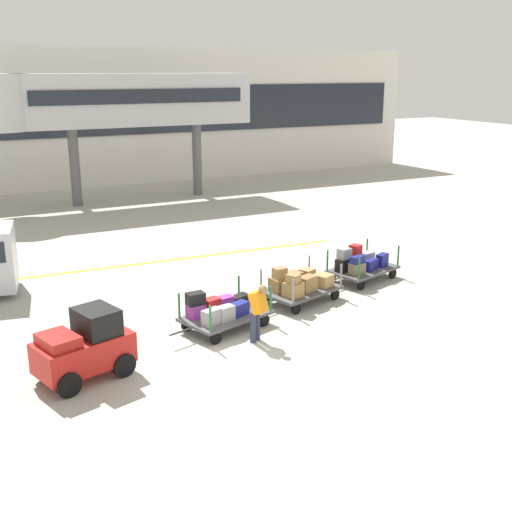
{
  "coord_description": "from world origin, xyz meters",
  "views": [
    {
      "loc": [
        -5.83,
        -12.76,
        6.73
      ],
      "look_at": [
        2.24,
        3.15,
        1.49
      ],
      "focal_mm": 44.74,
      "sensor_mm": 36.0,
      "label": 1
    }
  ],
  "objects": [
    {
      "name": "baggage_cart_middle",
      "position": [
        3.46,
        2.71,
        0.54
      ],
      "size": [
        3.08,
        2.0,
        1.13
      ],
      "color": "#4C4C4F",
      "rests_on": "ground_plane"
    },
    {
      "name": "baggage_tug",
      "position": [
        -3.32,
        0.67,
        0.75
      ],
      "size": [
        2.33,
        1.72,
        1.58
      ],
      "color": "red",
      "rests_on": "ground_plane"
    },
    {
      "name": "baggage_handler",
      "position": [
        1.04,
        0.69,
        0.87
      ],
      "size": [
        0.56,
        0.57,
        1.56
      ],
      "color": "#2D334C",
      "rests_on": "ground_plane"
    },
    {
      "name": "jet_bridge",
      "position": [
        2.21,
        19.99,
        5.16
      ],
      "size": [
        14.14,
        3.0,
        6.53
      ],
      "color": "#B7B7BC",
      "rests_on": "ground_plane"
    },
    {
      "name": "apron_lead_line",
      "position": [
        -1.87,
        8.75,
        0.0
      ],
      "size": [
        19.9,
        1.11,
        0.01
      ],
      "primitive_type": "cube",
      "rotation": [
        0.0,
        0.0,
        -0.05
      ],
      "color": "yellow",
      "rests_on": "ground_plane"
    },
    {
      "name": "ground_plane",
      "position": [
        0.0,
        0.0,
        0.0
      ],
      "size": [
        120.0,
        120.0,
        0.0
      ],
      "primitive_type": "plane",
      "color": "#B2ADA0"
    },
    {
      "name": "baggage_cart_tail",
      "position": [
        6.31,
        3.58,
        0.54
      ],
      "size": [
        3.08,
        2.0,
        1.16
      ],
      "color": "#4C4C4F",
      "rests_on": "ground_plane"
    },
    {
      "name": "baggage_cart_lead",
      "position": [
        0.55,
        1.88,
        0.51
      ],
      "size": [
        3.08,
        2.0,
        1.1
      ],
      "color": "#4C4C4F",
      "rests_on": "ground_plane"
    },
    {
      "name": "terminal_building",
      "position": [
        0.0,
        25.98,
        4.0
      ],
      "size": [
        49.19,
        2.51,
        7.99
      ],
      "color": "silver",
      "rests_on": "ground_plane"
    }
  ]
}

